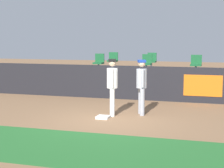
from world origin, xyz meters
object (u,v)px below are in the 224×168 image
object	(u,v)px
seat_back_left	(113,59)
seat_back_center	(152,60)
first_base	(103,117)
seat_front_left	(99,61)
seat_front_right	(196,63)
player_fielder_home	(112,83)
player_runner_visitor	(142,83)
seat_front_center	(147,62)

from	to	relation	value
seat_back_left	seat_back_center	bearing A→B (deg)	-0.01
first_base	seat_front_left	bearing A→B (deg)	110.00
seat_back_left	seat_front_right	bearing A→B (deg)	-22.55
seat_front_left	player_fielder_home	bearing A→B (deg)	-66.41
seat_front_right	player_runner_visitor	bearing A→B (deg)	-108.60
player_fielder_home	seat_back_left	world-z (taller)	player_fielder_home
first_base	seat_back_center	world-z (taller)	seat_back_center
player_fielder_home	seat_front_right	world-z (taller)	player_fielder_home
player_fielder_home	seat_back_left	distance (m)	6.91
player_fielder_home	seat_front_center	bearing A→B (deg)	161.93
seat_back_center	seat_back_left	world-z (taller)	same
first_base	seat_back_center	size ratio (longest dim) A/B	0.48
first_base	seat_front_left	xyz separation A→B (m)	(-1.95, 5.35, 1.44)
player_runner_visitor	seat_back_center	xyz separation A→B (m)	(-0.82, 6.20, 0.41)
player_runner_visitor	seat_back_left	bearing A→B (deg)	-177.62
seat_back_center	seat_front_left	bearing A→B (deg)	-140.43
seat_front_center	seat_back_center	distance (m)	1.80
seat_front_left	seat_back_left	xyz separation A→B (m)	(0.15, 1.80, 0.00)
seat_front_left	seat_back_left	world-z (taller)	same
first_base	player_fielder_home	size ratio (longest dim) A/B	0.21
seat_front_center	seat_front_left	bearing A→B (deg)	-180.00
seat_back_center	seat_back_left	bearing A→B (deg)	179.99
first_base	seat_front_right	xyz separation A→B (m)	(2.53, 5.35, 1.44)
seat_front_center	player_runner_visitor	bearing A→B (deg)	-80.80
first_base	player_fielder_home	world-z (taller)	player_fielder_home
player_fielder_home	player_runner_visitor	bearing A→B (deg)	98.61
first_base	player_fielder_home	xyz separation A→B (m)	(0.15, 0.54, 1.05)
seat_front_left	first_base	bearing A→B (deg)	-70.00
player_fielder_home	seat_back_center	size ratio (longest dim) A/B	2.25
player_runner_visitor	seat_front_right	xyz separation A→B (m)	(1.48, 4.40, 0.41)
seat_front_center	seat_back_center	size ratio (longest dim) A/B	1.00
player_runner_visitor	seat_front_left	distance (m)	5.34
first_base	seat_back_center	distance (m)	7.30
player_runner_visitor	seat_front_left	bearing A→B (deg)	-168.04
player_fielder_home	first_base	bearing A→B (deg)	-31.56
seat_front_center	seat_front_left	xyz separation A→B (m)	(-2.29, -0.00, -0.00)
player_fielder_home	seat_front_center	distance (m)	4.83
first_base	seat_front_center	size ratio (longest dim) A/B	0.48
first_base	seat_back_center	xyz separation A→B (m)	(0.23, 7.15, 1.44)
seat_back_left	seat_front_right	size ratio (longest dim) A/B	1.00
seat_front_center	seat_back_left	size ratio (longest dim) A/B	1.00
seat_front_left	seat_front_right	world-z (taller)	same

